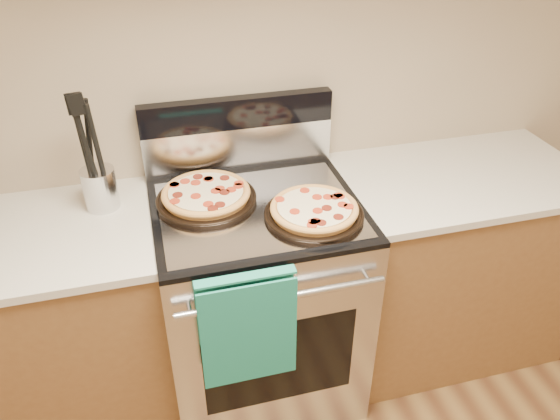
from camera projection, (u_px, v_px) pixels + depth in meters
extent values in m
plane|color=tan|center=(233.00, 61.00, 2.05)|extent=(4.00, 0.00, 4.00)
cube|color=#B7B7BC|center=(259.00, 301.00, 2.26)|extent=(0.76, 0.68, 0.90)
cube|color=black|center=(280.00, 362.00, 1.98)|extent=(0.56, 0.01, 0.40)
cube|color=black|center=(256.00, 208.00, 2.01)|extent=(0.76, 0.68, 0.02)
cube|color=silver|center=(239.00, 147.00, 2.20)|extent=(0.76, 0.06, 0.18)
cube|color=black|center=(237.00, 112.00, 2.12)|extent=(0.76, 0.06, 0.12)
cylinder|color=silver|center=(283.00, 297.00, 1.76)|extent=(0.70, 0.03, 0.03)
cube|color=gray|center=(258.00, 209.00, 1.97)|extent=(0.70, 0.55, 0.01)
cube|color=brown|center=(34.00, 339.00, 2.09)|extent=(1.00, 0.62, 0.88)
cube|color=beige|center=(1.00, 243.00, 1.85)|extent=(1.02, 0.64, 0.03)
cube|color=brown|center=(446.00, 264.00, 2.48)|extent=(1.00, 0.62, 0.88)
cube|color=beige|center=(464.00, 177.00, 2.23)|extent=(1.02, 0.64, 0.03)
cylinder|color=silver|center=(100.00, 189.00, 1.97)|extent=(0.16, 0.16, 0.15)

